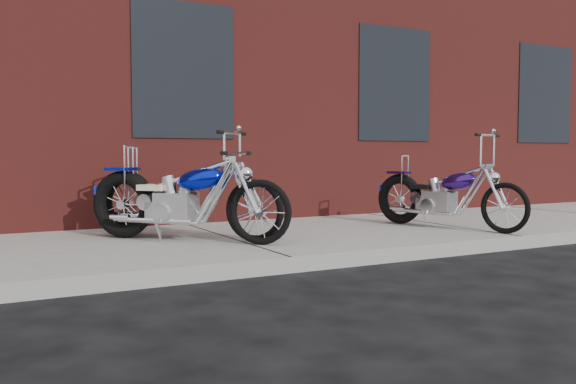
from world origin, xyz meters
TOP-DOWN VIEW (x-y plane):
  - ground at (0.00, 0.00)m, footprint 120.00×120.00m
  - sidewalk at (0.00, 1.50)m, footprint 22.00×3.00m
  - building_brick at (0.00, 8.00)m, footprint 22.00×10.00m
  - chopper_purple at (2.76, 1.01)m, footprint 0.80×2.04m
  - chopper_blue at (-0.54, 1.46)m, footprint 1.71×1.78m
  - chopper_third at (-0.46, 1.69)m, footprint 1.61×1.84m

SIDE VIEW (x-z plane):
  - ground at x=0.00m, z-range 0.00..0.00m
  - sidewalk at x=0.00m, z-range 0.00..0.15m
  - chopper_purple at x=2.76m, z-range -0.06..1.12m
  - chopper_third at x=-0.46m, z-range -0.02..1.16m
  - chopper_blue at x=-0.54m, z-range 0.06..1.09m
  - building_brick at x=0.00m, z-range 0.00..8.00m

